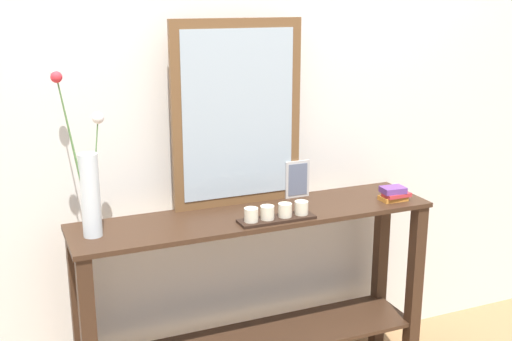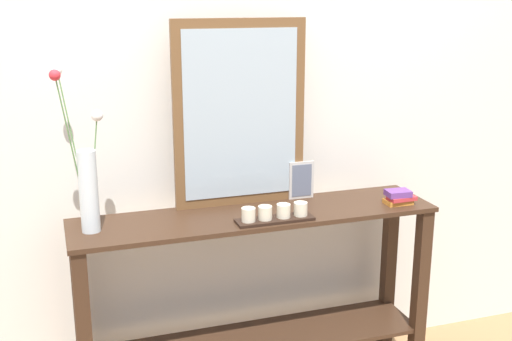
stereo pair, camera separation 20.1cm
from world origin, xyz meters
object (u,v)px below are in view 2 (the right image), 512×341
mirror_leaning (240,114)px  picture_frame_small (301,180)px  console_table (256,284)px  tall_vase_left (87,180)px  book_stack (399,197)px  candle_tray (275,214)px

mirror_leaning → picture_frame_small: 0.42m
console_table → tall_vase_left: size_ratio=2.45×
tall_vase_left → book_stack: 1.31m
book_stack → picture_frame_small: bearing=150.2°
candle_tray → picture_frame_small: bearing=48.9°
console_table → picture_frame_small: 0.50m
picture_frame_small → book_stack: bearing=-29.8°
tall_vase_left → candle_tray: bearing=-9.3°
tall_vase_left → candle_tray: (0.71, -0.12, -0.18)m
picture_frame_small → book_stack: 0.43m
console_table → book_stack: (0.63, -0.08, 0.36)m
console_table → tall_vase_left: tall_vase_left is taller
picture_frame_small → book_stack: (0.37, -0.21, -0.05)m
console_table → book_stack: book_stack is taller
book_stack → candle_tray: bearing=-176.8°
console_table → book_stack: size_ratio=11.88×
picture_frame_small → book_stack: picture_frame_small is taller
console_table → mirror_leaning: size_ratio=1.94×
tall_vase_left → picture_frame_small: 0.94m
candle_tray → console_table: bearing=109.6°
candle_tray → picture_frame_small: picture_frame_small is taller
console_table → picture_frame_small: (0.25, 0.13, 0.41)m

